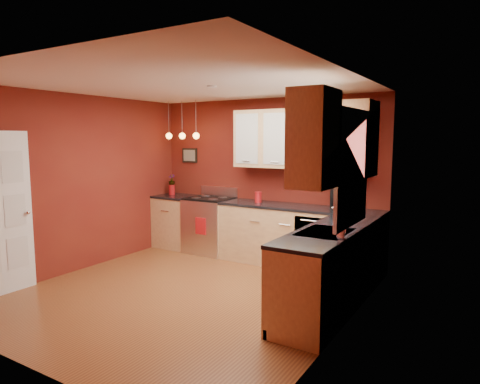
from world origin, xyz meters
The scene contains 27 objects.
floor centered at (0.00, 0.00, 0.00)m, with size 4.20×4.20×0.00m, color brown.
ceiling centered at (0.00, 0.00, 2.60)m, with size 4.00×4.20×0.02m, color white.
wall_back centered at (0.00, 2.10, 1.30)m, with size 4.00×0.02×2.60m, color maroon.
wall_front centered at (0.00, -2.10, 1.30)m, with size 4.00×0.02×2.60m, color maroon.
wall_left centered at (-2.00, 0.00, 1.30)m, with size 0.02×4.20×2.60m, color maroon.
wall_right centered at (2.00, 0.00, 1.30)m, with size 0.02×4.20×2.60m, color maroon.
base_cabinets_back_left centered at (-1.65, 1.80, 0.45)m, with size 0.70×0.60×0.90m, color #E2B679.
base_cabinets_back_right centered at (0.73, 1.80, 0.45)m, with size 2.54×0.60×0.90m, color #E2B679.
base_cabinets_right centered at (1.70, 0.45, 0.45)m, with size 0.60×2.10×0.90m, color #E2B679.
counter_back_left centered at (-1.65, 1.80, 0.92)m, with size 0.70×0.62×0.04m, color black.
counter_back_right centered at (0.73, 1.80, 0.92)m, with size 2.54×0.62×0.04m, color black.
counter_right centered at (1.70, 0.45, 0.92)m, with size 0.62×2.10×0.04m, color black.
gas_range centered at (-0.92, 1.80, 0.48)m, with size 0.76×0.64×1.11m.
dishwasher_front centered at (1.10, 1.51, 0.45)m, with size 0.60×0.02×0.80m, color silver.
sink centered at (1.70, 0.30, 0.92)m, with size 0.50×0.70×0.33m.
window centered at (1.97, 0.30, 1.69)m, with size 0.06×1.02×1.22m.
door_left_wall centered at (-1.97, -1.20, 1.03)m, with size 0.12×0.82×2.05m.
upper_cabinets_back centered at (0.60, 1.93, 1.95)m, with size 2.00×0.35×0.90m, color #E2B679.
upper_cabinets_right centered at (1.82, 0.32, 1.95)m, with size 0.35×1.95×0.90m, color #E2B679.
wall_picture centered at (-1.55, 2.08, 1.65)m, with size 0.32×0.03×0.26m, color black.
pendant_lights centered at (-1.45, 1.75, 2.01)m, with size 0.71×0.11×0.66m.
red_canister centered at (0.03, 1.80, 1.03)m, with size 0.11×0.11×0.17m.
red_vase centered at (-1.79, 1.85, 1.03)m, with size 0.11×0.11×0.18m, color #AD1216.
flowers centered at (-1.79, 1.85, 1.20)m, with size 0.12×0.12×0.21m, color #AD1216.
coffee_maker centered at (1.28, 1.94, 1.07)m, with size 0.23×0.22×0.28m.
soap_pump centered at (1.95, 0.06, 1.03)m, with size 0.08×0.08×0.18m, color white.
dish_towel centered at (-0.87, 1.47, 0.52)m, with size 0.20×0.01×0.28m, color #AD1216.
Camera 1 is at (3.29, -4.10, 1.95)m, focal length 32.00 mm.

